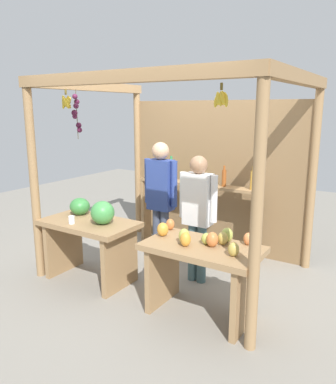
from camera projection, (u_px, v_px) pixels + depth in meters
name	position (u px, v px, depth m)	size (l,w,h in m)	color
ground_plane	(177.00, 271.00, 4.81)	(12.00, 12.00, 0.00)	gray
market_stall	(195.00, 158.00, 4.88)	(2.84, 2.13, 2.37)	#99754C
fruit_counter_left	(91.00, 231.00, 4.46)	(1.14, 0.64, 1.00)	#99754C
fruit_counter_right	(202.00, 262.00, 3.69)	(1.15, 0.64, 0.88)	#99754C
bottle_shelf_unit	(196.00, 199.00, 5.35)	(1.81, 0.22, 1.35)	#99754C
vendor_man	(161.00, 193.00, 4.80)	(0.48, 0.22, 1.62)	#41495E
vendor_woman	(198.00, 209.00, 4.35)	(0.48, 0.20, 1.51)	#3F5E65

